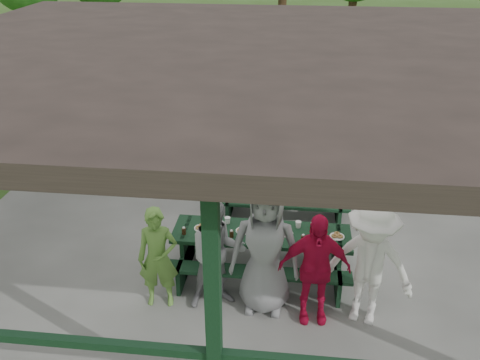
# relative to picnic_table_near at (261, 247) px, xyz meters

# --- Properties ---
(ground) EXTENTS (90.00, 90.00, 0.00)m
(ground) POSITION_rel_picnic_table_near_xyz_m (-0.29, 1.20, -0.58)
(ground) COLOR #2E4A17
(ground) RESTS_ON ground
(concrete_slab) EXTENTS (10.00, 8.00, 0.10)m
(concrete_slab) POSITION_rel_picnic_table_near_xyz_m (-0.29, 1.20, -0.53)
(concrete_slab) COLOR slate
(concrete_slab) RESTS_ON ground
(pavilion_structure) EXTENTS (10.60, 8.60, 3.24)m
(pavilion_structure) POSITION_rel_picnic_table_near_xyz_m (-0.29, 1.20, 2.59)
(pavilion_structure) COLOR black
(pavilion_structure) RESTS_ON concrete_slab
(picnic_table_near) EXTENTS (2.66, 1.39, 0.75)m
(picnic_table_near) POSITION_rel_picnic_table_near_xyz_m (0.00, 0.00, 0.00)
(picnic_table_near) COLOR black
(picnic_table_near) RESTS_ON concrete_slab
(picnic_table_far) EXTENTS (2.35, 1.39, 0.75)m
(picnic_table_far) POSITION_rel_picnic_table_near_xyz_m (0.29, 2.00, -0.01)
(picnic_table_far) COLOR black
(picnic_table_far) RESTS_ON concrete_slab
(table_setting) EXTENTS (2.40, 0.45, 0.10)m
(table_setting) POSITION_rel_picnic_table_near_xyz_m (0.10, 0.02, 0.31)
(table_setting) COLOR white
(table_setting) RESTS_ON picnic_table_near
(contestant_green) EXTENTS (0.60, 0.43, 1.53)m
(contestant_green) POSITION_rel_picnic_table_near_xyz_m (-1.37, -0.84, 0.29)
(contestant_green) COLOR #5D8F38
(contestant_green) RESTS_ON concrete_slab
(contestant_grey_left) EXTENTS (0.97, 0.86, 1.66)m
(contestant_grey_left) POSITION_rel_picnic_table_near_xyz_m (-0.55, -0.76, 0.35)
(contestant_grey_left) COLOR gray
(contestant_grey_left) RESTS_ON concrete_slab
(contestant_grey_mid) EXTENTS (0.97, 0.65, 1.95)m
(contestant_grey_mid) POSITION_rel_picnic_table_near_xyz_m (0.10, -0.75, 0.50)
(contestant_grey_mid) COLOR gray
(contestant_grey_mid) RESTS_ON concrete_slab
(contestant_red) EXTENTS (0.99, 0.47, 1.64)m
(contestant_red) POSITION_rel_picnic_table_near_xyz_m (0.77, -0.90, 0.34)
(contestant_red) COLOR #BC0D34
(contestant_red) RESTS_ON concrete_slab
(contestant_white_fedora) EXTENTS (1.32, 0.98, 1.87)m
(contestant_white_fedora) POSITION_rel_picnic_table_near_xyz_m (1.47, -0.86, 0.44)
(contestant_white_fedora) COLOR silver
(contestant_white_fedora) RESTS_ON concrete_slab
(spectator_lblue) EXTENTS (1.52, 0.76, 1.57)m
(spectator_lblue) POSITION_rel_picnic_table_near_xyz_m (-0.60, 2.75, 0.31)
(spectator_lblue) COLOR #7BA9BF
(spectator_lblue) RESTS_ON concrete_slab
(spectator_blue) EXTENTS (0.70, 0.55, 1.70)m
(spectator_blue) POSITION_rel_picnic_table_near_xyz_m (-1.74, 3.26, 0.37)
(spectator_blue) COLOR #3F5AA4
(spectator_blue) RESTS_ON concrete_slab
(spectator_grey) EXTENTS (0.95, 0.83, 1.65)m
(spectator_grey) POSITION_rel_picnic_table_near_xyz_m (1.06, 2.88, 0.35)
(spectator_grey) COLOR gray
(spectator_grey) RESTS_ON concrete_slab
(pickup_truck) EXTENTS (5.71, 2.91, 1.54)m
(pickup_truck) POSITION_rel_picnic_table_near_xyz_m (2.33, 10.80, 0.20)
(pickup_truck) COLOR silver
(pickup_truck) RESTS_ON ground
(farm_trailer) EXTENTS (3.86, 1.91, 1.34)m
(farm_trailer) POSITION_rel_picnic_table_near_xyz_m (-1.11, 10.26, 0.09)
(farm_trailer) COLOR navy
(farm_trailer) RESTS_ON ground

